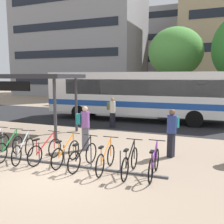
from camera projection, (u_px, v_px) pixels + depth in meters
ground at (58, 174)px, 7.57m from camera, size 200.00×200.00×0.00m
bus_lane_asphalt at (142, 121)px, 16.67m from camera, size 80.00×7.20×0.01m
city_bus at (136, 94)px, 16.57m from camera, size 12.11×3.00×3.20m
bike_rack at (64, 163)px, 8.30m from camera, size 6.83×0.39×0.70m
parked_bicycle_green_1 at (10, 148)px, 8.98m from camera, size 0.54×1.70×0.99m
parked_bicycle_silver_2 at (23, 150)px, 8.71m from camera, size 0.65×1.67×0.99m
parked_bicycle_red_3 at (45, 151)px, 8.62m from camera, size 0.52×1.72×0.99m
parked_bicycle_orange_4 at (66, 153)px, 8.35m from camera, size 0.52×1.72×0.99m
parked_bicycle_black_5 at (83, 157)px, 8.01m from camera, size 0.52×1.72×0.99m
parked_bicycle_orange_6 at (106, 159)px, 7.76m from camera, size 0.52×1.72×0.99m
parked_bicycle_black_7 at (130, 162)px, 7.47m from camera, size 0.52×1.72×0.99m
parked_bicycle_purple_8 at (154, 164)px, 7.34m from camera, size 0.52×1.72×0.99m
transit_shelter at (9, 78)px, 12.94m from camera, size 7.49×3.52×3.04m
commuter_olive_pack_1 at (112, 110)px, 14.40m from camera, size 0.60×0.50×1.73m
commuter_teal_pack_2 at (84, 125)px, 9.90m from camera, size 0.59×0.47×1.78m
commuter_teal_pack_4 at (172, 129)px, 9.06m from camera, size 0.45×0.59×1.78m
street_tree_0 at (176, 52)px, 23.58m from camera, size 5.11×5.11×7.51m
building_left_wing at (81, 35)px, 39.63m from camera, size 19.10×11.33×18.94m
building_centre_block at (188, 52)px, 48.28m from camera, size 18.93×12.39×15.12m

